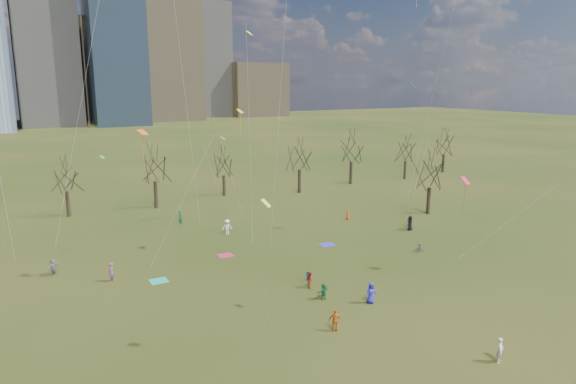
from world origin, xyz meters
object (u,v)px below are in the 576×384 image
person_4 (335,320)px  person_1 (500,350)px  blanket_teal (159,281)px  person_2 (310,280)px  blanket_crimson (226,255)px  blanket_navy (327,245)px  person_0 (371,293)px

person_4 → person_1: bearing=158.0°
blanket_teal → person_1: size_ratio=0.91×
person_1 → person_2: bearing=74.5°
blanket_crimson → person_1: size_ratio=0.91×
blanket_teal → person_2: bearing=-35.1°
blanket_navy → blanket_crimson: bearing=169.4°
person_0 → person_2: (-2.77, 5.32, -0.17)m
person_2 → person_0: bearing=-128.7°
blanket_crimson → person_2: (3.46, -11.99, 0.74)m
blanket_navy → person_2: 12.82m
person_1 → blanket_teal: bearing=92.4°
blanket_crimson → person_2: size_ratio=1.06×
person_4 → person_0: bearing=-124.4°
blanket_teal → blanket_crimson: 9.08m
blanket_crimson → blanket_navy: bearing=-10.6°
person_0 → person_2: bearing=137.1°
blanket_teal → person_2: (11.73, -8.25, 0.74)m
blanket_teal → person_4: bearing=-60.9°
blanket_crimson → person_1: (7.99, -28.96, 0.87)m
blanket_crimson → person_1: 30.06m
person_1 → person_4: size_ratio=1.00×
person_1 → person_2: 17.56m
blanket_navy → person_0: person_0 is taller
blanket_teal → blanket_navy: (19.94, 1.56, 0.00)m
blanket_crimson → person_0: size_ratio=0.86×
blanket_crimson → person_0: (6.23, -17.31, 0.91)m
blanket_navy → person_2: size_ratio=1.06×
person_4 → blanket_teal: bearing=-31.8°
blanket_navy → person_1: bearing=-97.8°
person_1 → person_4: (-7.21, 8.94, -0.00)m
person_1 → blanket_navy: bearing=51.7°
person_0 → person_1: size_ratio=1.05×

